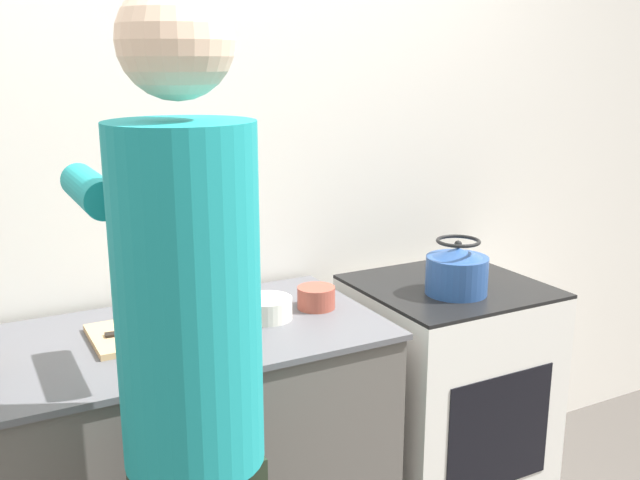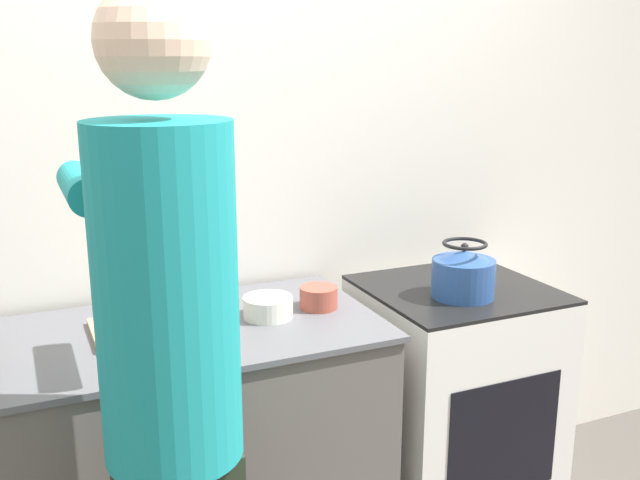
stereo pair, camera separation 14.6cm
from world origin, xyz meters
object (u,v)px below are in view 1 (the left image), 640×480
Objects in this scene: cutting_board at (143,333)px; oven at (444,406)px; knife at (141,331)px; person at (191,388)px; bowl_prep at (267,308)px; kettle at (457,271)px.

oven is at bearing -2.53° from cutting_board.
cutting_board is 1.35× the size of knife.
oven is 3.21× the size of cutting_board.
person reaches higher than bowl_prep.
bowl_prep is (-0.69, 0.01, 0.49)m from oven.
person is 8.57× the size of knife.
bowl_prep is at bearing 0.59° from knife.
knife is 1.03m from kettle.
kettle is 0.66m from bowl_prep.
cutting_board is 1.40× the size of kettle.
person is at bearing -154.31° from oven.
kettle is at bearing -116.58° from oven.
bowl_prep is (0.41, 0.54, -0.07)m from person.
cutting_board is 1.03m from kettle.
oven is at bearing 63.42° from kettle.
bowl_prep is (0.37, -0.04, 0.02)m from cutting_board.
oven is 0.55m from kettle.
cutting_board is (0.04, 0.58, -0.09)m from person.
person reaches higher than kettle.
person is at bearing -94.25° from cutting_board.
knife is (-0.01, -0.01, 0.01)m from cutting_board.
person is 12.06× the size of bowl_prep.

